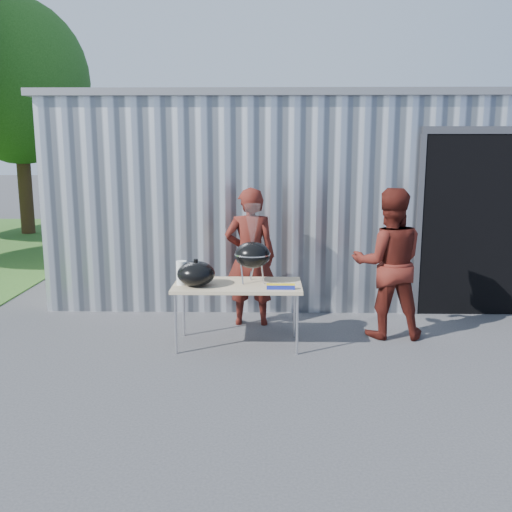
{
  "coord_description": "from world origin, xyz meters",
  "views": [
    {
      "loc": [
        -0.03,
        -6.15,
        2.35
      ],
      "look_at": [
        -0.17,
        0.53,
        1.05
      ],
      "focal_mm": 40.0,
      "sensor_mm": 36.0,
      "label": 1
    }
  ],
  "objects_px": {
    "kettle_grill": "(252,248)",
    "person_bystander": "(389,263)",
    "person_cook": "(250,257)",
    "folding_table": "(238,287)"
  },
  "relations": [
    {
      "from": "kettle_grill",
      "to": "person_bystander",
      "type": "height_order",
      "value": "person_bystander"
    },
    {
      "from": "folding_table",
      "to": "person_cook",
      "type": "bearing_deg",
      "value": 81.42
    },
    {
      "from": "kettle_grill",
      "to": "person_bystander",
      "type": "xyz_separation_m",
      "value": [
        1.67,
        0.31,
        -0.25
      ]
    },
    {
      "from": "kettle_grill",
      "to": "person_bystander",
      "type": "bearing_deg",
      "value": 10.4
    },
    {
      "from": "folding_table",
      "to": "person_bystander",
      "type": "distance_m",
      "value": 1.89
    },
    {
      "from": "folding_table",
      "to": "person_bystander",
      "type": "height_order",
      "value": "person_bystander"
    },
    {
      "from": "person_bystander",
      "to": "person_cook",
      "type": "bearing_deg",
      "value": -13.09
    },
    {
      "from": "kettle_grill",
      "to": "person_cook",
      "type": "height_order",
      "value": "person_cook"
    },
    {
      "from": "person_cook",
      "to": "person_bystander",
      "type": "xyz_separation_m",
      "value": [
        1.71,
        -0.45,
        0.01
      ]
    },
    {
      "from": "person_bystander",
      "to": "kettle_grill",
      "type": "bearing_deg",
      "value": 12.07
    }
  ]
}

